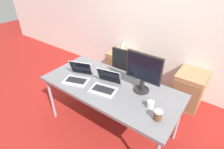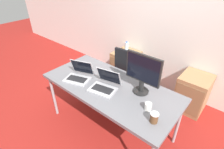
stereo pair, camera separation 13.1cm
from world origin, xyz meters
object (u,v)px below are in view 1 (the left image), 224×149
(cabinet_left, at_px, (121,66))
(monitor, at_px, (143,72))
(coffee_cup_white, at_px, (151,105))
(laptop_left, at_px, (78,77))
(cabinet_right, at_px, (189,89))
(water_bottle, at_px, (122,47))
(coffee_cup_brown, at_px, (158,115))
(laptop_right, at_px, (105,85))
(office_chair, at_px, (129,82))

(cabinet_left, distance_m, monitor, 1.63)
(coffee_cup_white, bearing_deg, monitor, 136.20)
(laptop_left, xyz_separation_m, monitor, (0.82, 0.30, 0.22))
(cabinet_right, height_order, water_bottle, water_bottle)
(cabinet_left, bearing_deg, laptop_left, -82.46)
(coffee_cup_brown, bearing_deg, laptop_left, 178.22)
(monitor, relative_size, coffee_cup_white, 5.81)
(cabinet_left, xyz_separation_m, monitor, (1.00, -1.06, 0.74))
(laptop_right, distance_m, coffee_cup_white, 0.62)
(cabinet_left, distance_m, laptop_right, 1.52)
(cabinet_right, xyz_separation_m, coffee_cup_brown, (-0.02, -1.40, 0.52))
(office_chair, xyz_separation_m, laptop_left, (-0.33, -0.85, 0.43))
(coffee_cup_white, distance_m, coffee_cup_brown, 0.18)
(cabinet_left, bearing_deg, office_chair, -45.03)
(laptop_left, height_order, monitor, monitor)
(cabinet_right, bearing_deg, monitor, -109.97)
(office_chair, bearing_deg, laptop_left, -111.01)
(office_chair, height_order, cabinet_left, office_chair)
(water_bottle, height_order, laptop_left, laptop_left)
(office_chair, distance_m, cabinet_left, 0.72)
(laptop_left, relative_size, monitor, 0.78)
(office_chair, bearing_deg, coffee_cup_white, -47.15)
(office_chair, distance_m, water_bottle, 0.80)
(water_bottle, distance_m, monitor, 1.49)
(cabinet_left, relative_size, laptop_right, 1.70)
(water_bottle, bearing_deg, monitor, -46.90)
(laptop_right, distance_m, coffee_cup_brown, 0.76)
(water_bottle, bearing_deg, laptop_right, -65.00)
(water_bottle, relative_size, laptop_right, 0.62)
(cabinet_right, height_order, coffee_cup_white, coffee_cup_white)
(cabinet_right, distance_m, coffee_cup_brown, 1.49)
(laptop_left, distance_m, laptop_right, 0.43)
(cabinet_left, height_order, coffee_cup_brown, coffee_cup_brown)
(office_chair, bearing_deg, water_bottle, 134.84)
(laptop_left, bearing_deg, monitor, 20.01)
(laptop_right, bearing_deg, cabinet_left, 115.03)
(monitor, bearing_deg, laptop_left, -159.99)
(cabinet_left, relative_size, cabinet_right, 1.00)
(monitor, bearing_deg, laptop_right, -148.88)
(water_bottle, height_order, coffee_cup_white, coffee_cup_white)
(cabinet_left, height_order, water_bottle, water_bottle)
(cabinet_left, distance_m, coffee_cup_brown, 2.02)
(monitor, xyz_separation_m, coffee_cup_brown, (0.36, -0.33, -0.22))
(office_chair, xyz_separation_m, coffee_cup_white, (0.72, -0.77, 0.43))
(cabinet_right, xyz_separation_m, water_bottle, (-1.38, 0.00, 0.42))
(cabinet_right, relative_size, monitor, 1.24)
(water_bottle, bearing_deg, coffee_cup_white, -46.34)
(office_chair, distance_m, laptop_left, 1.01)
(water_bottle, distance_m, coffee_cup_brown, 1.95)
(cabinet_left, relative_size, monitor, 1.24)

